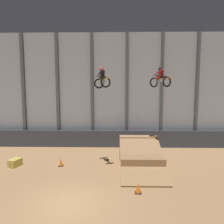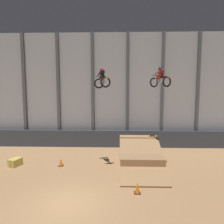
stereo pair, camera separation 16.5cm
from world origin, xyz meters
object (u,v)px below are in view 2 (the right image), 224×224
at_px(rider_bike_right_air, 160,79).
at_px(rider_bike_left_air, 102,80).
at_px(hay_bale_trackside, 15,162).
at_px(dirt_ramp, 140,157).
at_px(traffic_cone_near_ramp, 61,162).
at_px(traffic_cone_arena_edge, 137,188).

bearing_deg(rider_bike_right_air, rider_bike_left_air, 155.25).
distance_m(rider_bike_right_air, hay_bale_trackside, 12.19).
xyz_separation_m(dirt_ramp, traffic_cone_near_ramp, (-5.85, -0.12, -0.41)).
distance_m(rider_bike_left_air, traffic_cone_near_ramp, 6.78).
relative_size(rider_bike_right_air, traffic_cone_near_ramp, 2.98).
bearing_deg(rider_bike_right_air, traffic_cone_near_ramp, 152.98).
bearing_deg(rider_bike_right_air, dirt_ramp, 156.30).
xyz_separation_m(rider_bike_right_air, traffic_cone_near_ramp, (-7.20, -0.25, -6.10)).
relative_size(traffic_cone_arena_edge, hay_bale_trackside, 0.55).
relative_size(dirt_ramp, traffic_cone_near_ramp, 9.04).
xyz_separation_m(traffic_cone_near_ramp, traffic_cone_arena_edge, (5.30, -4.04, 0.00)).
bearing_deg(traffic_cone_near_ramp, dirt_ramp, 1.21).
bearing_deg(rider_bike_left_air, hay_bale_trackside, 157.07).
xyz_separation_m(dirt_ramp, rider_bike_right_air, (1.35, 0.13, 5.69)).
bearing_deg(rider_bike_left_air, dirt_ramp, -19.96).
xyz_separation_m(rider_bike_left_air, rider_bike_right_air, (4.12, 0.31, 0.06)).
xyz_separation_m(dirt_ramp, rider_bike_left_air, (-2.77, -0.18, 5.63)).
bearing_deg(hay_bale_trackside, rider_bike_left_air, 0.77).
height_order(rider_bike_left_air, rider_bike_right_air, rider_bike_right_air).
bearing_deg(rider_bike_right_air, hay_bale_trackside, 153.13).
xyz_separation_m(rider_bike_right_air, traffic_cone_arena_edge, (-1.90, -4.29, -6.10)).
bearing_deg(traffic_cone_arena_edge, hay_bale_trackside, 155.75).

